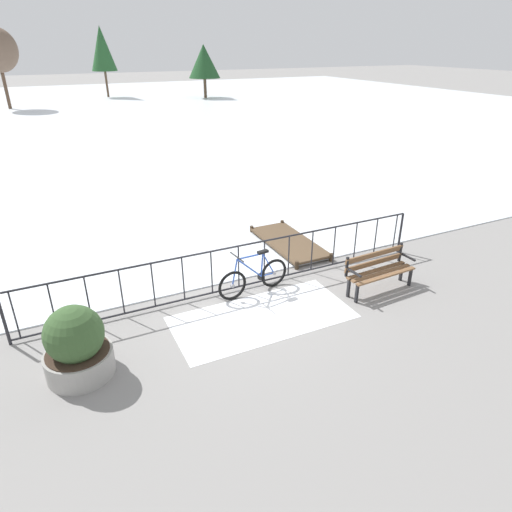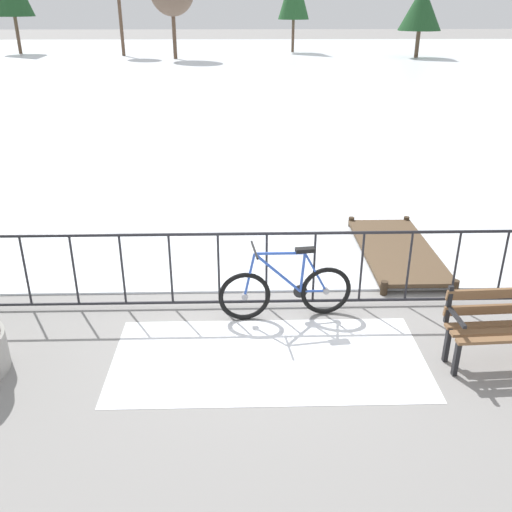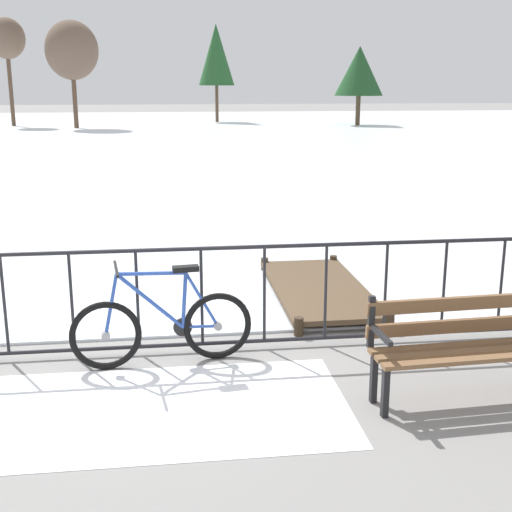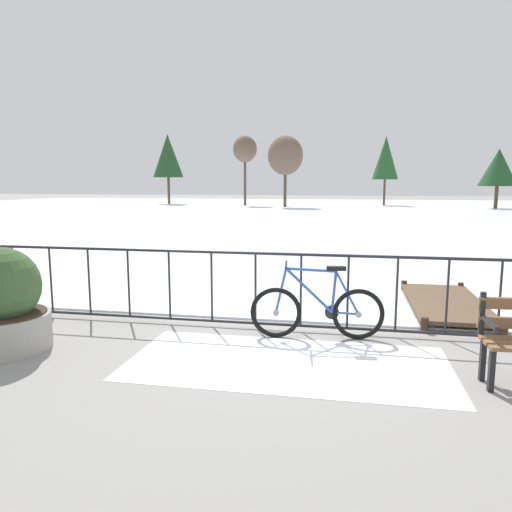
% 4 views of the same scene
% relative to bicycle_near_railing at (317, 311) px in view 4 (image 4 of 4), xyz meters
% --- Properties ---
extents(ground_plane, '(160.00, 160.00, 0.00)m').
position_rel_bicycle_near_railing_xyz_m(ground_plane, '(-0.24, 0.26, -0.37)').
color(ground_plane, gray).
extents(frozen_pond, '(80.00, 56.00, 0.03)m').
position_rel_bicycle_near_railing_xyz_m(frozen_pond, '(-0.24, 28.66, -0.35)').
color(frozen_pond, silver).
rests_on(frozen_pond, ground).
extents(snow_patch, '(3.54, 1.68, 0.01)m').
position_rel_bicycle_near_railing_xyz_m(snow_patch, '(-0.26, -0.94, -0.36)').
color(snow_patch, white).
rests_on(snow_patch, ground).
extents(railing_fence, '(9.06, 0.06, 1.07)m').
position_rel_bicycle_near_railing_xyz_m(railing_fence, '(-0.24, 0.26, 0.19)').
color(railing_fence, '#232328').
rests_on(railing_fence, ground).
extents(bicycle_near_railing, '(1.71, 0.52, 0.97)m').
position_rel_bicycle_near_railing_xyz_m(bicycle_near_railing, '(0.00, 0.00, 0.00)').
color(bicycle_near_railing, black).
rests_on(bicycle_near_railing, ground).
extents(planter_with_shrub, '(1.08, 1.08, 1.24)m').
position_rel_bicycle_near_railing_xyz_m(planter_with_shrub, '(-3.67, -1.12, 0.19)').
color(planter_with_shrub, '#9E9B96').
rests_on(planter_with_shrub, ground).
extents(wooden_dock, '(1.10, 2.61, 0.20)m').
position_rel_bicycle_near_railing_xyz_m(wooden_dock, '(1.90, 1.81, -0.25)').
color(wooden_dock, brown).
rests_on(wooden_dock, ground).
extents(tree_far_west, '(2.18, 2.18, 6.34)m').
position_rel_bicycle_near_railing_xyz_m(tree_far_west, '(-9.10, 37.69, 4.71)').
color(tree_far_west, brown).
rests_on(tree_far_west, ground).
extents(tree_west_mid, '(2.99, 2.99, 6.03)m').
position_rel_bicycle_near_railing_xyz_m(tree_west_mid, '(-5.05, 35.15, 3.99)').
color(tree_west_mid, brown).
rests_on(tree_west_mid, ground).
extents(tree_centre, '(2.97, 2.97, 4.76)m').
position_rel_bicycle_near_railing_xyz_m(tree_centre, '(11.95, 35.69, 2.90)').
color(tree_centre, brown).
rests_on(tree_centre, ground).
extents(tree_east_mid, '(2.38, 2.38, 6.34)m').
position_rel_bicycle_near_railing_xyz_m(tree_east_mid, '(3.56, 40.46, 3.99)').
color(tree_east_mid, brown).
rests_on(tree_east_mid, ground).
extents(tree_far_east, '(2.97, 2.97, 6.84)m').
position_rel_bicycle_near_railing_xyz_m(tree_far_east, '(-17.33, 39.74, 4.36)').
color(tree_far_east, brown).
rests_on(tree_far_east, ground).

